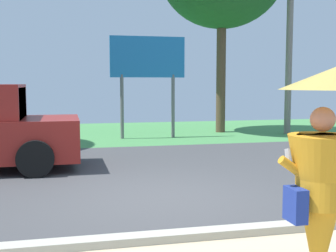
# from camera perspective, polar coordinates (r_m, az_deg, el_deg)

# --- Properties ---
(ground_plane) EXTENTS (40.00, 22.00, 0.20)m
(ground_plane) POSITION_cam_1_polar(r_m,az_deg,el_deg) (10.32, -4.26, -5.37)
(ground_plane) COLOR #424244
(monk_pedestrian) EXTENTS (1.12, 1.09, 2.13)m
(monk_pedestrian) POSITION_cam_1_polar(r_m,az_deg,el_deg) (4.21, 19.67, -5.30)
(monk_pedestrian) COLOR orange
(monk_pedestrian) RESTS_ON ground_plane
(utility_pole) EXTENTS (1.80, 0.24, 6.19)m
(utility_pole) POSITION_cam_1_polar(r_m,az_deg,el_deg) (17.28, 15.39, 9.87)
(utility_pole) COLOR gray
(utility_pole) RESTS_ON ground_plane
(roadside_billboard) EXTENTS (2.60, 0.12, 3.50)m
(roadside_billboard) POSITION_cam_1_polar(r_m,az_deg,el_deg) (15.33, -2.64, 7.96)
(roadside_billboard) COLOR slate
(roadside_billboard) RESTS_ON ground_plane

